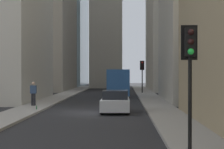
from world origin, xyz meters
name	(u,v)px	position (x,y,z in m)	size (l,w,h in m)	color
ground_plane	(93,113)	(0.00, 0.00, 0.00)	(135.00, 135.00, 0.00)	#262628
sidewalk_right	(23,111)	(0.00, 4.50, 0.07)	(90.00, 2.20, 0.14)	gray
sidewalk_left	(164,112)	(0.00, -4.50, 0.07)	(90.00, 2.20, 0.14)	gray
building_left_far	(184,15)	(31.98, -10.60, 10.86)	(16.89, 10.00, 21.73)	beige
delivery_truck	(118,83)	(16.20, -1.40, 1.46)	(6.46, 2.25, 2.84)	#285699
sedan_silver	(115,102)	(0.24, -1.40, 0.66)	(4.30, 1.78, 1.42)	#B7BABF
traffic_light_foreground	(190,58)	(-12.61, -4.00, 3.03)	(0.43, 0.52, 3.93)	black
traffic_light_midblock	(142,69)	(21.64, -4.14, 2.93)	(0.43, 0.52, 3.80)	black
pedestrian	(33,93)	(3.53, 4.66, 1.08)	(0.26, 0.44, 1.73)	black
discarded_bottle	(37,108)	(0.56, 3.76, 0.25)	(0.07, 0.07, 0.27)	#236033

